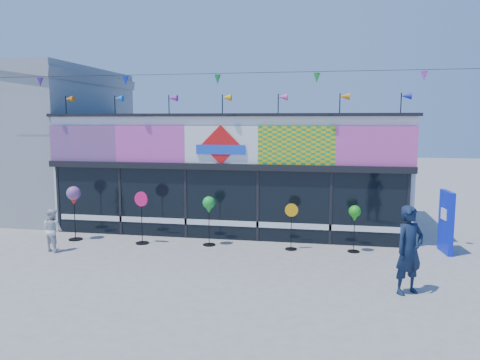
% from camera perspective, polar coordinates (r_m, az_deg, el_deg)
% --- Properties ---
extents(ground, '(80.00, 80.00, 0.00)m').
position_cam_1_polar(ground, '(12.32, -5.85, -11.10)').
color(ground, gray).
rests_on(ground, ground).
extents(kite_shop, '(16.00, 5.70, 5.31)m').
position_cam_1_polar(kite_shop, '(17.56, -0.49, 1.31)').
color(kite_shop, white).
rests_on(kite_shop, ground).
extents(neighbour_building, '(8.18, 7.20, 6.87)m').
position_cam_1_polar(neighbour_building, '(22.57, -25.80, 4.86)').
color(neighbour_building, gray).
rests_on(neighbour_building, ground).
extents(blue_sign, '(0.24, 0.93, 1.84)m').
position_cam_1_polar(blue_sign, '(15.01, 23.83, -4.69)').
color(blue_sign, '#0E24D9').
rests_on(blue_sign, ground).
extents(spinner_0, '(0.45, 0.45, 1.77)m').
position_cam_1_polar(spinner_0, '(16.03, -19.61, -1.98)').
color(spinner_0, black).
rests_on(spinner_0, ground).
extents(spinner_1, '(0.47, 0.42, 1.66)m').
position_cam_1_polar(spinner_1, '(15.07, -11.90, -4.35)').
color(spinner_1, black).
rests_on(spinner_1, ground).
extents(spinner_2, '(0.39, 0.39, 1.55)m').
position_cam_1_polar(spinner_2, '(14.51, -3.82, -3.21)').
color(spinner_2, black).
rests_on(spinner_2, ground).
extents(spinner_3, '(0.40, 0.36, 1.41)m').
position_cam_1_polar(spinner_3, '(14.18, 6.27, -5.52)').
color(spinner_3, black).
rests_on(spinner_3, ground).
extents(spinner_4, '(0.35, 0.35, 1.40)m').
position_cam_1_polar(spinner_4, '(14.17, 13.80, -4.14)').
color(spinner_4, black).
rests_on(spinner_4, ground).
extents(adult_man, '(0.87, 0.81, 2.00)m').
position_cam_1_polar(adult_man, '(11.20, 19.93, -8.04)').
color(adult_man, '#111E36').
rests_on(adult_man, ground).
extents(child, '(0.70, 0.53, 1.28)m').
position_cam_1_polar(child, '(15.04, -21.88, -5.67)').
color(child, silver).
rests_on(child, ground).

